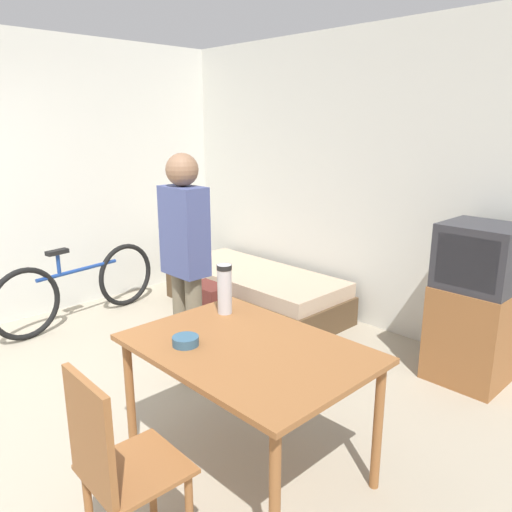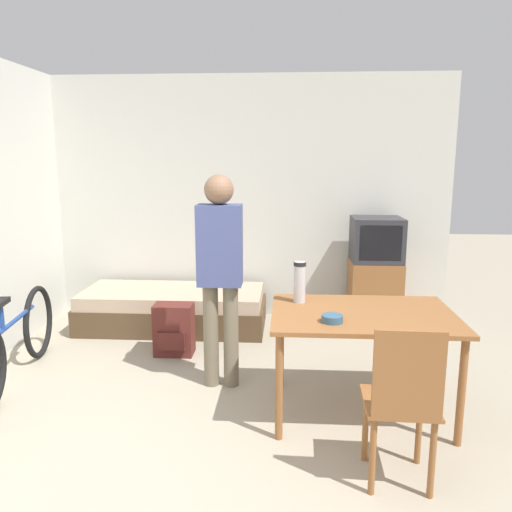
{
  "view_description": "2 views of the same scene",
  "coord_description": "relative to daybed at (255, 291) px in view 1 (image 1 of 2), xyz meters",
  "views": [
    {
      "loc": [
        2.94,
        -0.44,
        1.88
      ],
      "look_at": [
        0.54,
        1.89,
        0.98
      ],
      "focal_mm": 35.0,
      "sensor_mm": 36.0,
      "label": 1
    },
    {
      "loc": [
        0.66,
        -2.16,
        1.8
      ],
      "look_at": [
        0.41,
        1.88,
        1.0
      ],
      "focal_mm": 35.0,
      "sensor_mm": 36.0,
      "label": 2
    }
  ],
  "objects": [
    {
      "name": "mate_bowl",
      "position": [
        1.51,
        -1.97,
        0.57
      ],
      "size": [
        0.14,
        0.14,
        0.05
      ],
      "color": "#335670",
      "rests_on": "dining_table"
    },
    {
      "name": "wooden_chair",
      "position": [
        1.85,
        -2.58,
        0.33
      ],
      "size": [
        0.4,
        0.4,
        0.95
      ],
      "color": "brown",
      "rests_on": "ground_plane"
    },
    {
      "name": "daybed",
      "position": [
        0.0,
        0.0,
        0.0
      ],
      "size": [
        1.96,
        0.85,
        0.41
      ],
      "color": "#4C3823",
      "rests_on": "ground_plane"
    },
    {
      "name": "dining_table",
      "position": [
        1.75,
        -1.74,
        0.47
      ],
      "size": [
        1.26,
        0.89,
        0.75
      ],
      "color": "brown",
      "rests_on": "ground_plane"
    },
    {
      "name": "tv",
      "position": [
        2.16,
        0.15,
        0.38
      ],
      "size": [
        0.53,
        0.51,
        1.19
      ],
      "color": "brown",
      "rests_on": "ground_plane"
    },
    {
      "name": "wall_left",
      "position": [
        -1.44,
        -1.22,
        1.15
      ],
      "size": [
        0.06,
        4.44,
        2.7
      ],
      "color": "silver",
      "rests_on": "ground_plane"
    },
    {
      "name": "bicycle",
      "position": [
        -0.97,
        -1.42,
        0.14
      ],
      "size": [
        0.31,
        1.74,
        0.75
      ],
      "color": "black",
      "rests_on": "ground_plane"
    },
    {
      "name": "backpack",
      "position": [
        0.18,
        -0.75,
        0.03
      ],
      "size": [
        0.36,
        0.25,
        0.48
      ],
      "color": "#56231E",
      "rests_on": "ground_plane"
    },
    {
      "name": "person_standing",
      "position": [
        0.7,
        -1.36,
        0.78
      ],
      "size": [
        0.34,
        0.23,
        1.68
      ],
      "color": "#6B604C",
      "rests_on": "ground_plane"
    },
    {
      "name": "thermos_flask",
      "position": [
        1.31,
        -1.52,
        0.71
      ],
      "size": [
        0.09,
        0.09,
        0.31
      ],
      "color": "#B7B7BC",
      "rests_on": "dining_table"
    },
    {
      "name": "wall_back",
      "position": [
        0.55,
        0.53,
        1.15
      ],
      "size": [
        4.93,
        0.06,
        2.7
      ],
      "color": "silver",
      "rests_on": "ground_plane"
    }
  ]
}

